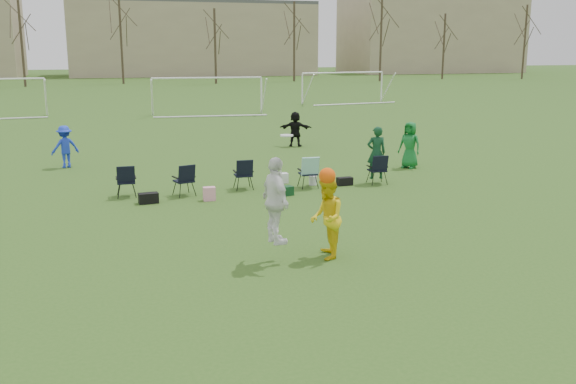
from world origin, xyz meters
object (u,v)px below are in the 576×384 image
object	(u,v)px
fielder_blue	(65,147)
goal_right	(343,79)
fielder_green_far	(410,145)
goal_mid	(207,85)
center_contest	(304,209)
fielder_black	(295,129)

from	to	relation	value
fielder_blue	goal_right	xyz separation A→B (m)	(20.31, 24.16, 1.14)
fielder_blue	fielder_green_far	bearing A→B (deg)	143.42
goal_mid	fielder_blue	bearing A→B (deg)	-110.59
goal_mid	goal_right	world-z (taller)	same
center_contest	goal_right	bearing A→B (deg)	67.75
goal_mid	center_contest	bearing A→B (deg)	-91.66
fielder_blue	center_contest	bearing A→B (deg)	92.61
goal_right	fielder_green_far	bearing A→B (deg)	-114.22
fielder_green_far	center_contest	world-z (taller)	center_contest
fielder_blue	fielder_green_far	size ratio (longest dim) A/B	0.91
fielder_black	goal_right	bearing A→B (deg)	-92.41
fielder_blue	goal_right	bearing A→B (deg)	-150.05
fielder_blue	goal_mid	world-z (taller)	goal_mid
fielder_green_far	goal_right	xyz separation A→B (m)	(8.09, 27.79, 1.07)
fielder_black	goal_mid	bearing A→B (deg)	-60.97
fielder_green_far	goal_right	bearing A→B (deg)	126.33
fielder_blue	fielder_black	distance (m)	10.08
center_contest	goal_mid	bearing A→B (deg)	84.34
fielder_blue	goal_right	world-z (taller)	goal_right
fielder_blue	goal_mid	size ratio (longest dim) A/B	0.21
center_contest	goal_mid	distance (m)	30.94
fielder_black	goal_right	distance (m)	23.99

